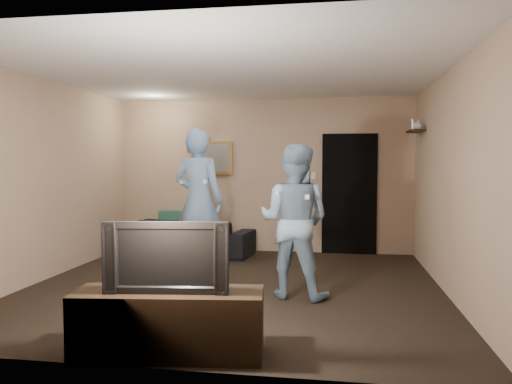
% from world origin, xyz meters
% --- Properties ---
extents(ground, '(5.00, 5.00, 0.00)m').
position_xyz_m(ground, '(0.00, 0.00, 0.00)').
color(ground, black).
rests_on(ground, ground).
extents(ceiling, '(5.00, 5.00, 0.04)m').
position_xyz_m(ceiling, '(0.00, 0.00, 2.60)').
color(ceiling, silver).
rests_on(ceiling, wall_back).
extents(wall_back, '(5.00, 0.04, 2.60)m').
position_xyz_m(wall_back, '(0.00, 2.50, 1.30)').
color(wall_back, tan).
rests_on(wall_back, ground).
extents(wall_front, '(5.00, 0.04, 2.60)m').
position_xyz_m(wall_front, '(0.00, -2.50, 1.30)').
color(wall_front, tan).
rests_on(wall_front, ground).
extents(wall_left, '(0.04, 5.00, 2.60)m').
position_xyz_m(wall_left, '(-2.50, 0.00, 1.30)').
color(wall_left, tan).
rests_on(wall_left, ground).
extents(wall_right, '(0.04, 5.00, 2.60)m').
position_xyz_m(wall_right, '(2.50, 0.00, 1.30)').
color(wall_right, tan).
rests_on(wall_right, ground).
extents(sofa, '(2.10, 1.00, 0.59)m').
position_xyz_m(sofa, '(-1.14, 1.99, 0.30)').
color(sofa, black).
rests_on(sofa, ground).
extents(throw_pillow, '(0.51, 0.23, 0.49)m').
position_xyz_m(throw_pillow, '(-1.43, 1.99, 0.48)').
color(throw_pillow, '#1A4E3F').
rests_on(throw_pillow, sofa).
extents(painting_frame, '(0.72, 0.05, 0.57)m').
position_xyz_m(painting_frame, '(-0.90, 2.48, 1.60)').
color(painting_frame, olive).
rests_on(painting_frame, wall_back).
extents(painting_canvas, '(0.62, 0.01, 0.47)m').
position_xyz_m(painting_canvas, '(-0.90, 2.45, 1.60)').
color(painting_canvas, slate).
rests_on(painting_canvas, painting_frame).
extents(doorway, '(0.90, 0.06, 2.00)m').
position_xyz_m(doorway, '(1.45, 2.47, 1.00)').
color(doorway, black).
rests_on(doorway, ground).
extents(light_switch, '(0.08, 0.02, 0.12)m').
position_xyz_m(light_switch, '(0.85, 2.48, 1.30)').
color(light_switch, silver).
rests_on(light_switch, wall_back).
extents(wall_shelf, '(0.20, 0.60, 0.03)m').
position_xyz_m(wall_shelf, '(2.39, 1.80, 1.99)').
color(wall_shelf, black).
rests_on(wall_shelf, wall_right).
extents(shelf_vase, '(0.14, 0.14, 0.14)m').
position_xyz_m(shelf_vase, '(2.39, 1.58, 2.08)').
color(shelf_vase, '#B8B8BD').
rests_on(shelf_vase, wall_shelf).
extents(shelf_figurine, '(0.06, 0.06, 0.18)m').
position_xyz_m(shelf_figurine, '(2.39, 2.02, 2.09)').
color(shelf_figurine, silver).
rests_on(shelf_figurine, wall_shelf).
extents(tv_console, '(1.53, 0.65, 0.53)m').
position_xyz_m(tv_console, '(-0.07, -2.23, 0.25)').
color(tv_console, black).
rests_on(tv_console, ground).
extents(television, '(0.98, 0.24, 0.56)m').
position_xyz_m(television, '(-0.07, -2.23, 0.80)').
color(television, black).
rests_on(television, tv_console).
extents(wii_player_left, '(0.81, 0.62, 1.99)m').
position_xyz_m(wii_player_left, '(-0.65, 0.73, 0.99)').
color(wii_player_left, '#729AC5').
rests_on(wii_player_left, ground).
extents(wii_player_right, '(0.97, 0.83, 1.73)m').
position_xyz_m(wii_player_right, '(0.76, -0.34, 0.87)').
color(wii_player_right, '#7FA1BA').
rests_on(wii_player_right, ground).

